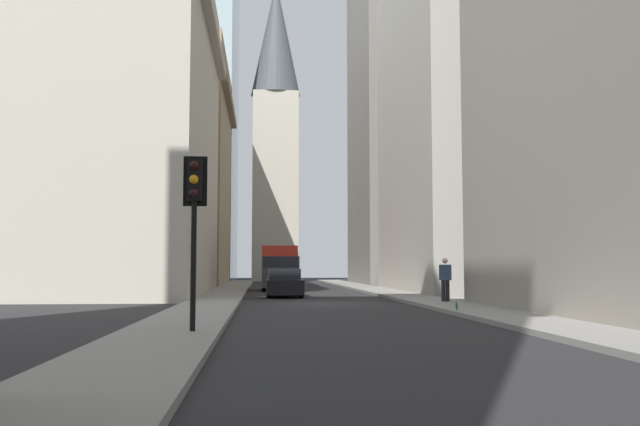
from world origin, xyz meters
name	(u,v)px	position (x,y,z in m)	size (l,w,h in m)	color
ground_plane	(323,304)	(0.00, 0.00, 0.00)	(135.00, 135.00, 0.00)	#262628
sidewalk_right	(212,302)	(0.00, 4.50, 0.07)	(90.00, 2.20, 0.14)	gray
sidewalk_left	(431,302)	(0.00, -4.50, 0.07)	(90.00, 2.20, 0.14)	gray
building_left_far	(414,114)	(29.83, -10.60, 14.85)	(13.59, 10.00, 29.70)	gray
building_left_midfar	(480,49)	(11.55, -10.59, 14.69)	(15.34, 10.50, 29.35)	#B7B2A5
building_right_far	(167,172)	(30.35, 10.59, 9.56)	(17.53, 10.50, 19.11)	#9E8966
building_right_midfar	(116,126)	(9.89, 10.59, 9.22)	(18.62, 10.50, 18.43)	beige
glass_tower_distant	(174,28)	(48.18, 12.60, 28.28)	(20.07, 14.00, 56.55)	#9EB7C1
church_spire	(275,121)	(44.84, 1.18, 17.17)	(5.28, 5.28, 32.82)	beige
delivery_truck	(279,268)	(16.16, 1.40, 1.46)	(6.46, 2.25, 2.84)	red
sedan_black	(284,284)	(6.42, 1.40, 0.66)	(4.30, 1.78, 1.42)	black
traffic_light_foreground	(194,201)	(-13.20, 3.99, 2.92)	(0.43, 0.52, 3.79)	black
pedestrian	(445,278)	(-1.32, -4.75, 1.08)	(0.26, 0.44, 1.72)	black
discarded_bottle	(457,306)	(-6.52, -3.70, 0.25)	(0.07, 0.07, 0.27)	#236033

